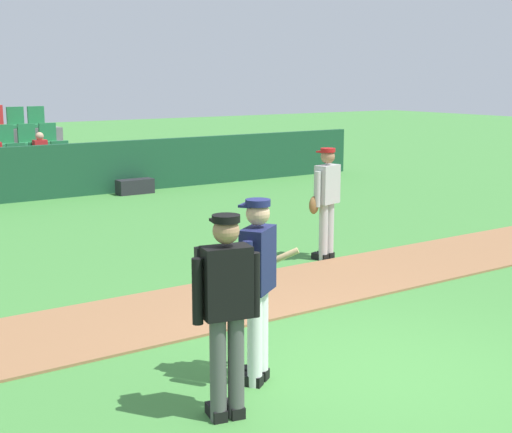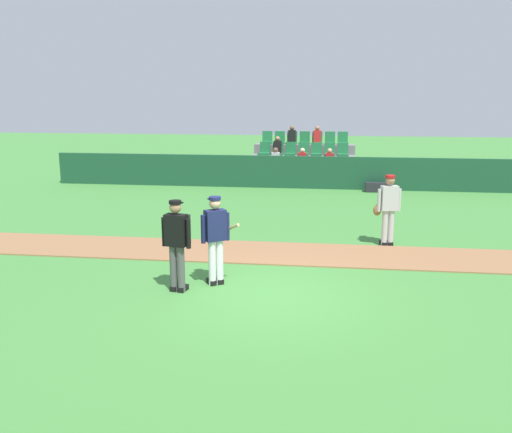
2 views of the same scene
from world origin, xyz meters
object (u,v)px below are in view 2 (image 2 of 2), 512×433
Objects in this scene: runner_grey_jersey at (388,208)px; batter_navy_jersey at (216,237)px; umpire_home_plate at (177,240)px; equipment_bag at (377,187)px.

batter_navy_jersey is at bearing -137.33° from runner_grey_jersey.
equipment_bag is (4.64, 11.51, -0.82)m from umpire_home_plate.
runner_grey_jersey reaches higher than equipment_bag.
umpire_home_plate reaches higher than equipment_bag.
equipment_bag is at bearing 68.07° from umpire_home_plate.
batter_navy_jersey is 11.77m from equipment_bag.
runner_grey_jersey is at bearing -92.95° from equipment_bag.
umpire_home_plate is 5.68m from runner_grey_jersey.
runner_grey_jersey is at bearing 42.67° from batter_navy_jersey.
umpire_home_plate is (-0.64, -0.46, 0.03)m from batter_navy_jersey.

